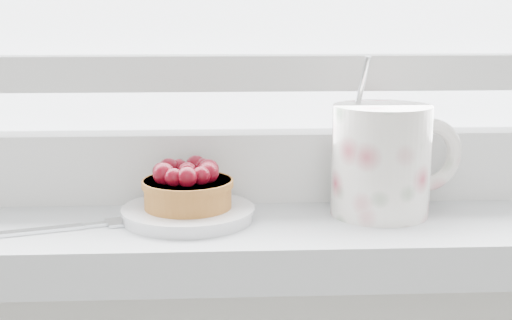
{
  "coord_description": "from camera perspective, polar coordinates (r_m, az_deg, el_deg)",
  "views": [
    {
      "loc": [
        -0.06,
        1.25,
        1.13
      ],
      "look_at": [
        -0.02,
        1.88,
        1.0
      ],
      "focal_mm": 50.0,
      "sensor_mm": 36.0,
      "label": 1
    }
  ],
  "objects": [
    {
      "name": "saucer",
      "position": [
        0.67,
        -5.44,
        -4.28
      ],
      "size": [
        0.12,
        0.12,
        0.01
      ],
      "primitive_type": "cylinder",
      "color": "silver",
      "rests_on": "windowsill"
    },
    {
      "name": "raspberry_tart",
      "position": [
        0.66,
        -5.49,
        -2.11
      ],
      "size": [
        0.08,
        0.08,
        0.04
      ],
      "color": "#965820",
      "rests_on": "saucer"
    },
    {
      "name": "floral_mug",
      "position": [
        0.68,
        10.23,
        0.18
      ],
      "size": [
        0.14,
        0.11,
        0.15
      ],
      "color": "white",
      "rests_on": "windowsill"
    },
    {
      "name": "fork",
      "position": [
        0.66,
        -15.03,
        -5.26
      ],
      "size": [
        0.19,
        0.08,
        0.0
      ],
      "color": "silver",
      "rests_on": "windowsill"
    }
  ]
}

